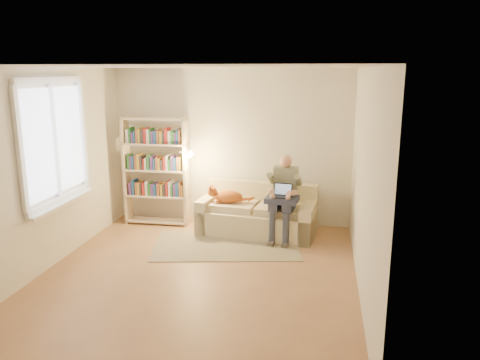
% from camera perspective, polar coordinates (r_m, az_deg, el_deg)
% --- Properties ---
extents(floor, '(4.50, 4.50, 0.00)m').
position_cam_1_polar(floor, '(6.14, -5.15, -11.45)').
color(floor, '#936543').
rests_on(floor, ground).
extents(ceiling, '(4.00, 4.50, 0.02)m').
position_cam_1_polar(ceiling, '(5.59, -5.71, 13.58)').
color(ceiling, white).
rests_on(ceiling, wall_back).
extents(wall_left, '(0.02, 4.50, 2.60)m').
position_cam_1_polar(wall_left, '(6.54, -22.55, 1.10)').
color(wall_left, silver).
rests_on(wall_left, floor).
extents(wall_right, '(0.02, 4.50, 2.60)m').
position_cam_1_polar(wall_right, '(5.55, 14.93, -0.36)').
color(wall_right, silver).
rests_on(wall_right, floor).
extents(wall_back, '(4.00, 0.02, 2.60)m').
position_cam_1_polar(wall_back, '(7.88, -1.06, 4.02)').
color(wall_back, silver).
rests_on(wall_back, floor).
extents(wall_front, '(4.00, 0.02, 2.60)m').
position_cam_1_polar(wall_front, '(3.69, -14.79, -7.16)').
color(wall_front, silver).
rests_on(wall_front, floor).
extents(window, '(0.12, 1.52, 1.69)m').
position_cam_1_polar(window, '(6.67, -21.31, 2.08)').
color(window, white).
rests_on(window, wall_left).
extents(sofa, '(1.92, 1.04, 0.78)m').
position_cam_1_polar(sofa, '(7.54, 2.15, -4.36)').
color(sofa, beige).
rests_on(sofa, floor).
extents(person, '(0.42, 0.61, 1.30)m').
position_cam_1_polar(person, '(7.18, 5.36, -1.55)').
color(person, gray).
rests_on(person, sofa).
extents(cat, '(0.70, 0.29, 0.25)m').
position_cam_1_polar(cat, '(7.46, -1.40, -1.97)').
color(cat, orange).
rests_on(cat, sofa).
extents(blanket, '(0.52, 0.44, 0.08)m').
position_cam_1_polar(blanket, '(7.10, 4.76, -2.32)').
color(blanket, '#292F48').
rests_on(blanket, person).
extents(laptop, '(0.30, 0.26, 0.24)m').
position_cam_1_polar(laptop, '(7.08, 4.79, -1.59)').
color(laptop, black).
rests_on(laptop, blanket).
extents(bookshelf, '(1.20, 0.33, 1.82)m').
position_cam_1_polar(bookshelf, '(7.92, -10.17, 1.70)').
color(bookshelf, beige).
rests_on(bookshelf, floor).
extents(rug, '(2.34, 1.65, 0.01)m').
position_cam_1_polar(rug, '(7.08, -1.63, -7.92)').
color(rug, gray).
rests_on(rug, floor).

